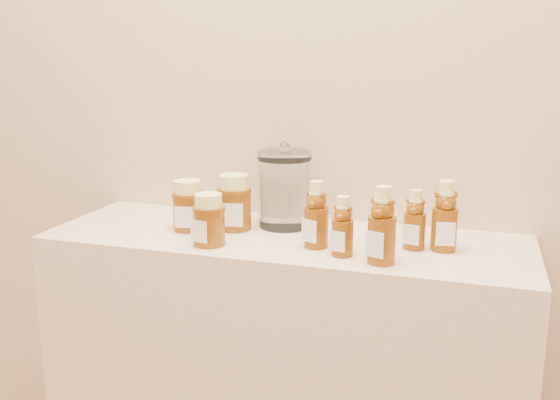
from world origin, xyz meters
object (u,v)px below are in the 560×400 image
(honey_jar_left, at_px, (188,205))
(glass_canister, at_px, (284,186))
(display_table, at_px, (284,398))
(bear_bottle_back_left, at_px, (316,210))
(bear_bottle_front_left, at_px, (343,222))

(honey_jar_left, relative_size, glass_canister, 0.60)
(display_table, relative_size, bear_bottle_back_left, 6.71)
(bear_bottle_back_left, distance_m, glass_canister, 0.19)
(display_table, height_order, bear_bottle_back_left, bear_bottle_back_left)
(display_table, xyz_separation_m, bear_bottle_back_left, (0.10, -0.06, 0.54))
(glass_canister, bearing_deg, honey_jar_left, -154.51)
(bear_bottle_front_left, bearing_deg, honey_jar_left, -178.56)
(bear_bottle_back_left, relative_size, honey_jar_left, 1.37)
(bear_bottle_back_left, xyz_separation_m, bear_bottle_front_left, (0.07, -0.04, -0.01))
(honey_jar_left, bearing_deg, glass_canister, 14.59)
(bear_bottle_back_left, relative_size, glass_canister, 0.82)
(display_table, relative_size, bear_bottle_front_left, 7.74)
(honey_jar_left, bearing_deg, bear_bottle_front_left, -22.18)
(bear_bottle_back_left, distance_m, honey_jar_left, 0.35)
(bear_bottle_back_left, bearing_deg, glass_canister, 149.10)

